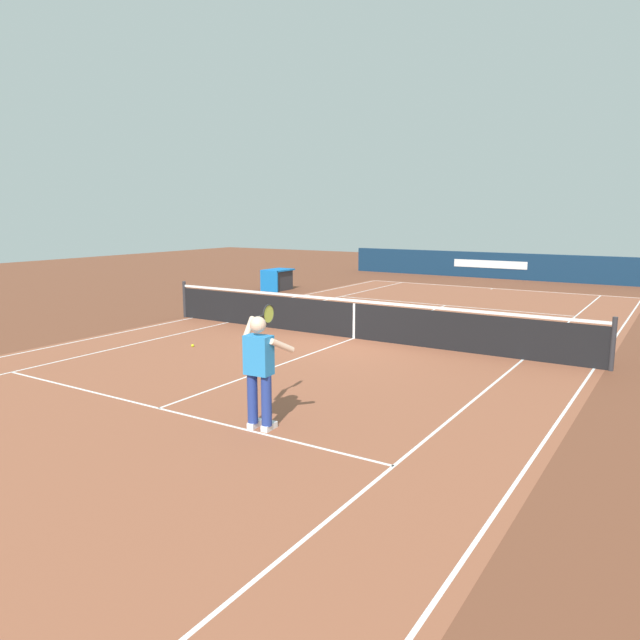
{
  "coord_description": "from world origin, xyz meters",
  "views": [
    {
      "loc": [
        12.66,
        7.0,
        3.05
      ],
      "look_at": [
        2.51,
        0.58,
        0.9
      ],
      "focal_mm": 33.27,
      "sensor_mm": 36.0,
      "label": 1
    }
  ],
  "objects": [
    {
      "name": "stadium_barrier",
      "position": [
        -15.9,
        -0.0,
        0.62
      ],
      "size": [
        0.26,
        17.0,
        1.24
      ],
      "color": "#112D4C",
      "rests_on": "ground_plane"
    },
    {
      "name": "tennis_net",
      "position": [
        0.0,
        0.0,
        0.49
      ],
      "size": [
        0.1,
        11.7,
        1.08
      ],
      "color": "#2D2D33",
      "rests_on": "ground_plane"
    },
    {
      "name": "equipment_cart_tarped",
      "position": [
        -6.66,
        -7.26,
        0.44
      ],
      "size": [
        1.25,
        0.84,
        0.85
      ],
      "color": "#2D2D33",
      "rests_on": "ground_plane"
    },
    {
      "name": "ground_plane",
      "position": [
        0.0,
        0.0,
        0.0
      ],
      "size": [
        60.0,
        60.0,
        0.0
      ],
      "primitive_type": "plane",
      "color": "brown"
    },
    {
      "name": "court_slab",
      "position": [
        0.0,
        0.0,
        0.0
      ],
      "size": [
        24.2,
        11.4,
        0.0
      ],
      "primitive_type": "cube",
      "color": "#935138",
      "rests_on": "ground_plane"
    },
    {
      "name": "court_line_markings",
      "position": [
        0.0,
        0.0,
        0.0
      ],
      "size": [
        23.85,
        11.05,
        0.01
      ],
      "color": "white",
      "rests_on": "ground_plane"
    },
    {
      "name": "tennis_ball",
      "position": [
        2.86,
        -2.71,
        0.03
      ],
      "size": [
        0.07,
        0.07,
        0.07
      ],
      "primitive_type": "sphere",
      "color": "#CCE01E",
      "rests_on": "ground_plane"
    },
    {
      "name": "tennis_player_near",
      "position": [
        6.24,
        1.93,
        0.93
      ],
      "size": [
        1.05,
        0.78,
        1.7
      ],
      "color": "navy",
      "rests_on": "ground_plane"
    }
  ]
}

